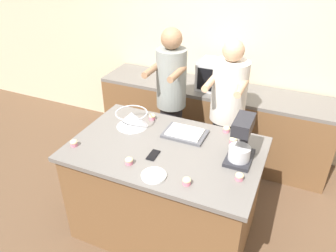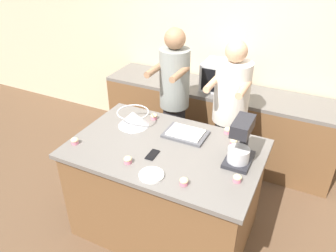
% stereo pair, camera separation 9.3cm
% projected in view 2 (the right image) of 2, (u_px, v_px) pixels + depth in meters
% --- Properties ---
extents(ground_plane, '(16.00, 16.00, 0.00)m').
position_uv_depth(ground_plane, '(166.00, 226.00, 3.25)').
color(ground_plane, brown).
extents(back_wall, '(10.00, 0.06, 2.70)m').
position_uv_depth(back_wall, '(231.00, 44.00, 3.91)').
color(back_wall, beige).
rests_on(back_wall, ground_plane).
extents(island_counter, '(1.61, 1.04, 0.95)m').
position_uv_depth(island_counter, '(166.00, 189.00, 3.00)').
color(island_counter, brown).
rests_on(island_counter, ground_plane).
extents(back_counter, '(2.80, 0.60, 0.91)m').
position_uv_depth(back_counter, '(216.00, 122.00, 4.10)').
color(back_counter, brown).
rests_on(back_counter, ground_plane).
extents(person_left, '(0.33, 0.50, 1.73)m').
position_uv_depth(person_left, '(174.00, 104.00, 3.50)').
color(person_left, '#232328').
rests_on(person_left, ground_plane).
extents(person_right, '(0.36, 0.51, 1.69)m').
position_uv_depth(person_right, '(229.00, 119.00, 3.29)').
color(person_right, '#232328').
rests_on(person_right, ground_plane).
extents(stand_mixer, '(0.20, 0.30, 0.38)m').
position_uv_depth(stand_mixer, '(241.00, 144.00, 2.50)').
color(stand_mixer, '#232328').
rests_on(stand_mixer, island_counter).
extents(mixing_bowl, '(0.30, 0.30, 0.14)m').
position_uv_depth(mixing_bowl, '(133.00, 118.00, 3.03)').
color(mixing_bowl, '#BCBCC1').
rests_on(mixing_bowl, island_counter).
extents(baking_tray, '(0.37, 0.26, 0.04)m').
position_uv_depth(baking_tray, '(186.00, 134.00, 2.91)').
color(baking_tray, '#4C4C51').
rests_on(baking_tray, island_counter).
extents(microwave_oven, '(0.45, 0.36, 0.33)m').
position_uv_depth(microwave_oven, '(223.00, 76.00, 3.77)').
color(microwave_oven, '#B7B7BC').
rests_on(microwave_oven, back_counter).
extents(cell_phone, '(0.07, 0.15, 0.01)m').
position_uv_depth(cell_phone, '(152.00, 155.00, 2.66)').
color(cell_phone, black).
rests_on(cell_phone, island_counter).
extents(small_plate, '(0.19, 0.19, 0.02)m').
position_uv_depth(small_plate, '(151.00, 175.00, 2.43)').
color(small_plate, white).
rests_on(small_plate, island_counter).
extents(cupcake_0, '(0.06, 0.06, 0.06)m').
position_uv_depth(cupcake_0, '(237.00, 178.00, 2.37)').
color(cupcake_0, '#D17084').
rests_on(cupcake_0, island_counter).
extents(cupcake_1, '(0.06, 0.06, 0.06)m').
position_uv_depth(cupcake_1, '(184.00, 181.00, 2.34)').
color(cupcake_1, '#D17084').
rests_on(cupcake_1, island_counter).
extents(cupcake_2, '(0.06, 0.06, 0.06)m').
position_uv_depth(cupcake_2, '(75.00, 141.00, 2.79)').
color(cupcake_2, '#D17084').
rests_on(cupcake_2, island_counter).
extents(cupcake_3, '(0.06, 0.06, 0.06)m').
position_uv_depth(cupcake_3, '(234.00, 142.00, 2.78)').
color(cupcake_3, '#D17084').
rests_on(cupcake_3, island_counter).
extents(cupcake_4, '(0.06, 0.06, 0.06)m').
position_uv_depth(cupcake_4, '(128.00, 160.00, 2.56)').
color(cupcake_4, '#D17084').
rests_on(cupcake_4, island_counter).
extents(cupcake_5, '(0.06, 0.06, 0.06)m').
position_uv_depth(cupcake_5, '(154.00, 116.00, 3.16)').
color(cupcake_5, '#D17084').
rests_on(cupcake_5, island_counter).
extents(cupcake_6, '(0.06, 0.06, 0.06)m').
position_uv_depth(cupcake_6, '(228.00, 130.00, 2.94)').
color(cupcake_6, '#D17084').
rests_on(cupcake_6, island_counter).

